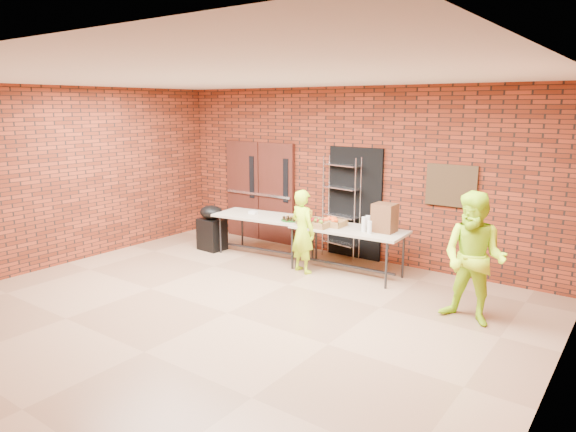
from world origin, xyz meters
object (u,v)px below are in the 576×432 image
object	(u,v)px
covered_grill	(212,228)
volunteer_man	(474,259)
table_right	(349,232)
volunteer_woman	(303,231)
table_left	(265,219)
coffee_dispenser	(385,218)
wire_rack	(341,208)

from	to	relation	value
covered_grill	volunteer_man	world-z (taller)	volunteer_man
table_right	volunteer_woman	world-z (taller)	volunteer_woman
covered_grill	volunteer_man	bearing A→B (deg)	-2.70
table_left	coffee_dispenser	xyz separation A→B (m)	(2.38, 0.17, 0.30)
wire_rack	volunteer_man	world-z (taller)	wire_rack
volunteer_woman	volunteer_man	bearing A→B (deg)	-173.33
table_right	covered_grill	xyz separation A→B (m)	(-2.96, -0.29, -0.28)
volunteer_woman	volunteer_man	world-z (taller)	volunteer_man
table_right	volunteer_man	world-z (taller)	volunteer_man
table_left	volunteer_woman	bearing A→B (deg)	-24.34
covered_grill	volunteer_woman	bearing A→B (deg)	0.65
wire_rack	coffee_dispenser	distance (m)	1.38
table_left	coffee_dispenser	bearing A→B (deg)	-2.70
coffee_dispenser	table_right	bearing A→B (deg)	-167.83
table_left	volunteer_man	bearing A→B (deg)	-17.69
covered_grill	table_left	bearing A→B (deg)	15.18
table_left	volunteer_woman	size ratio (longest dim) A/B	1.40
coffee_dispenser	covered_grill	xyz separation A→B (m)	(-3.56, -0.42, -0.59)
table_left	table_right	xyz separation A→B (m)	(1.79, 0.04, -0.00)
volunteer_woman	volunteer_man	distance (m)	3.06
volunteer_woman	coffee_dispenser	bearing A→B (deg)	-142.79
volunteer_man	table_left	bearing A→B (deg)	174.93
table_right	coffee_dispenser	xyz separation A→B (m)	(0.59, 0.13, 0.30)
covered_grill	table_right	bearing A→B (deg)	8.81
wire_rack	volunteer_woman	xyz separation A→B (m)	(-0.07, -1.18, -0.24)
wire_rack	table_right	size ratio (longest dim) A/B	0.97
volunteer_woman	wire_rack	bearing A→B (deg)	-78.45
table_left	wire_rack	bearing A→B (deg)	28.50
wire_rack	table_left	size ratio (longest dim) A/B	0.95
coffee_dispenser	volunteer_man	xyz separation A→B (m)	(1.75, -0.96, -0.15)
table_left	volunteer_woman	xyz separation A→B (m)	(1.11, -0.35, -0.01)
coffee_dispenser	volunteer_woman	distance (m)	1.42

